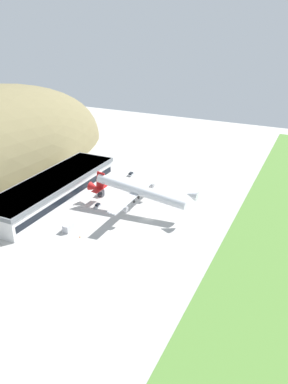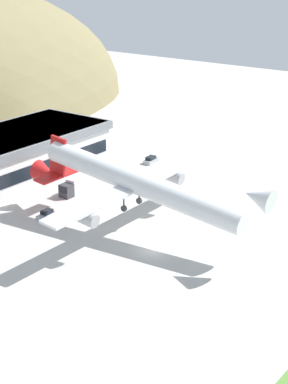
% 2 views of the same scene
% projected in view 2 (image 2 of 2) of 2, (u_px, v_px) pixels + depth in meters
% --- Properties ---
extents(ground_plane, '(338.32, 338.32, 0.00)m').
position_uv_depth(ground_plane, '(153.00, 250.00, 107.00)').
color(ground_plane, '#B7B5AF').
extents(cargo_airplane, '(41.41, 49.80, 10.26)m').
position_uv_depth(cargo_airplane, '(136.00, 184.00, 110.38)').
color(cargo_airplane, silver).
extents(service_car_0, '(3.85, 1.99, 1.48)m').
position_uv_depth(service_car_0, '(133.00, 185.00, 135.12)').
color(service_car_0, '#264C99').
rests_on(service_car_0, ground_plane).
extents(service_car_1, '(4.69, 2.17, 1.59)m').
position_uv_depth(service_car_1, '(151.00, 160.00, 150.76)').
color(service_car_1, '#999EA3').
rests_on(service_car_1, ground_plane).
extents(service_car_2, '(4.19, 2.00, 1.51)m').
position_uv_depth(service_car_2, '(47.00, 215.00, 119.79)').
color(service_car_2, '#999EA3').
rests_on(service_car_2, ground_plane).
extents(box_truck, '(6.94, 2.52, 3.27)m').
position_uv_depth(box_truck, '(74.00, 186.00, 131.38)').
color(box_truck, '#333338').
rests_on(box_truck, ground_plane).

